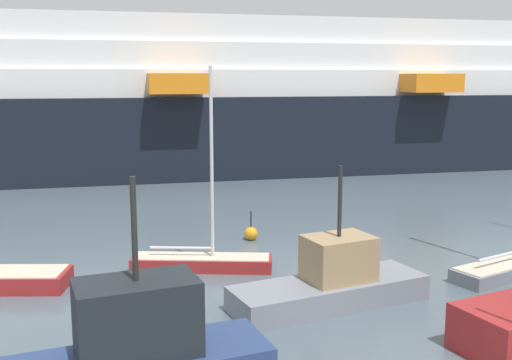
{
  "coord_description": "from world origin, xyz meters",
  "views": [
    {
      "loc": [
        -7.71,
        -10.26,
        7.26
      ],
      "look_at": [
        0.0,
        16.01,
        2.6
      ],
      "focal_mm": 42.45,
      "sensor_mm": 36.0,
      "label": 1
    }
  ],
  "objects_px": {
    "sailboat_1": "(202,259)",
    "cruise_ship": "(42,102)",
    "fishing_boat_2": "(129,355)",
    "channel_buoy_0": "(251,233)",
    "fishing_boat_0": "(332,282)"
  },
  "relations": [
    {
      "from": "sailboat_1",
      "to": "cruise_ship",
      "type": "distance_m",
      "value": 28.53
    },
    {
      "from": "fishing_boat_2",
      "to": "channel_buoy_0",
      "type": "distance_m",
      "value": 13.82
    },
    {
      "from": "cruise_ship",
      "to": "fishing_boat_0",
      "type": "bearing_deg",
      "value": -69.08
    },
    {
      "from": "sailboat_1",
      "to": "fishing_boat_0",
      "type": "relative_size",
      "value": 1.13
    },
    {
      "from": "sailboat_1",
      "to": "channel_buoy_0",
      "type": "relative_size",
      "value": 5.78
    },
    {
      "from": "fishing_boat_0",
      "to": "sailboat_1",
      "type": "bearing_deg",
      "value": 115.78
    },
    {
      "from": "sailboat_1",
      "to": "fishing_boat_2",
      "type": "xyz_separation_m",
      "value": [
        -3.43,
        -8.69,
        0.59
      ]
    },
    {
      "from": "channel_buoy_0",
      "to": "fishing_boat_0",
      "type": "bearing_deg",
      "value": -87.47
    },
    {
      "from": "sailboat_1",
      "to": "cruise_ship",
      "type": "xyz_separation_m",
      "value": [
        -6.91,
        27.22,
        4.98
      ]
    },
    {
      "from": "fishing_boat_2",
      "to": "fishing_boat_0",
      "type": "bearing_deg",
      "value": 24.49
    },
    {
      "from": "fishing_boat_0",
      "to": "fishing_boat_2",
      "type": "distance_m",
      "value": 7.83
    },
    {
      "from": "sailboat_1",
      "to": "channel_buoy_0",
      "type": "bearing_deg",
      "value": 69.04
    },
    {
      "from": "channel_buoy_0",
      "to": "fishing_boat_2",
      "type": "bearing_deg",
      "value": -117.54
    },
    {
      "from": "channel_buoy_0",
      "to": "cruise_ship",
      "type": "distance_m",
      "value": 26.14
    },
    {
      "from": "fishing_boat_0",
      "to": "channel_buoy_0",
      "type": "distance_m",
      "value": 8.31
    }
  ]
}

